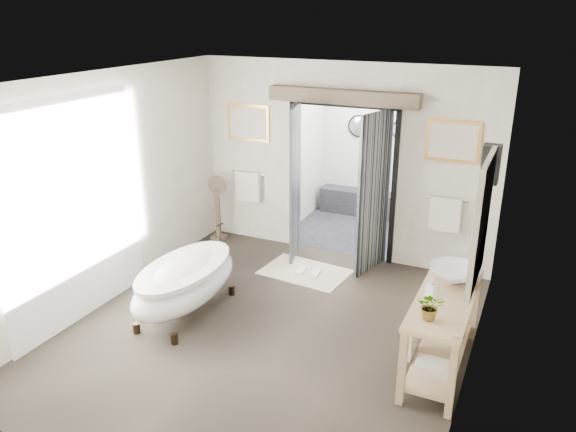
# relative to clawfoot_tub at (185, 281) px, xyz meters

# --- Properties ---
(ground_plane) EXTENTS (5.00, 5.00, 0.00)m
(ground_plane) POSITION_rel_clawfoot_tub_xyz_m (1.10, 0.03, -0.44)
(ground_plane) COLOR #443A2E
(room_shell) EXTENTS (4.52, 5.02, 2.91)m
(room_shell) POSITION_rel_clawfoot_tub_xyz_m (1.06, -0.10, 1.42)
(room_shell) COLOR silver
(room_shell) RESTS_ON ground_plane
(shower_room) EXTENTS (2.22, 2.01, 2.51)m
(shower_room) POSITION_rel_clawfoot_tub_xyz_m (1.10, 4.02, 0.47)
(shower_room) COLOR black
(shower_room) RESTS_ON ground_plane
(back_wall_dressing) EXTENTS (3.82, 0.79, 2.52)m
(back_wall_dressing) POSITION_rel_clawfoot_tub_xyz_m (1.10, 2.35, 1.13)
(back_wall_dressing) COLOR black
(back_wall_dressing) RESTS_ON ground_plane
(clawfoot_tub) EXTENTS (0.82, 1.82, 0.89)m
(clawfoot_tub) POSITION_rel_clawfoot_tub_xyz_m (0.00, 0.00, 0.00)
(clawfoot_tub) COLOR black
(clawfoot_tub) RESTS_ON ground_plane
(vanity) EXTENTS (0.57, 1.60, 0.85)m
(vanity) POSITION_rel_clawfoot_tub_xyz_m (3.05, 0.15, 0.07)
(vanity) COLOR tan
(vanity) RESTS_ON ground_plane
(pedestal_mirror) EXTENTS (0.33, 0.21, 1.10)m
(pedestal_mirror) POSITION_rel_clawfoot_tub_xyz_m (-0.88, 2.20, 0.04)
(pedestal_mirror) COLOR brown
(pedestal_mirror) RESTS_ON ground_plane
(rug) EXTENTS (1.27, 0.91, 0.01)m
(rug) POSITION_rel_clawfoot_tub_xyz_m (0.89, 1.66, -0.43)
(rug) COLOR beige
(rug) RESTS_ON ground_plane
(slippers) EXTENTS (0.34, 0.25, 0.05)m
(slippers) POSITION_rel_clawfoot_tub_xyz_m (0.96, 1.61, -0.40)
(slippers) COLOR white
(slippers) RESTS_ON rug
(basin) EXTENTS (0.68, 0.68, 0.18)m
(basin) POSITION_rel_clawfoot_tub_xyz_m (3.10, 0.51, 0.51)
(basin) COLOR white
(basin) RESTS_ON vanity
(plant) EXTENTS (0.28, 0.26, 0.27)m
(plant) POSITION_rel_clawfoot_tub_xyz_m (3.01, -0.35, 0.55)
(plant) COLOR gray
(plant) RESTS_ON vanity
(soap_bottle_a) EXTENTS (0.13, 0.13, 0.21)m
(soap_bottle_a) POSITION_rel_clawfoot_tub_xyz_m (2.93, 0.12, 0.52)
(soap_bottle_a) COLOR gray
(soap_bottle_a) RESTS_ON vanity
(soap_bottle_b) EXTENTS (0.16, 0.16, 0.17)m
(soap_bottle_b) POSITION_rel_clawfoot_tub_xyz_m (3.06, 0.85, 0.50)
(soap_bottle_b) COLOR gray
(soap_bottle_b) RESTS_ON vanity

